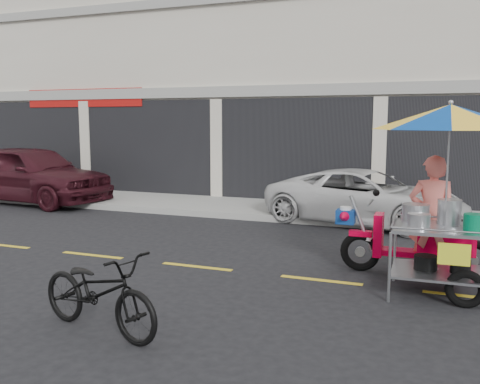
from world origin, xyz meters
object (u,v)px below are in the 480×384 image
(white_pickup, at_px, (366,197))
(near_bicycle, at_px, (99,292))
(maroon_sedan, at_px, (31,174))
(food_vendor_rig, at_px, (440,172))

(white_pickup, distance_m, near_bicycle, 7.56)
(white_pickup, bearing_deg, near_bicycle, 178.61)
(near_bicycle, bearing_deg, white_pickup, 0.19)
(near_bicycle, bearing_deg, maroon_sedan, 60.19)
(near_bicycle, bearing_deg, food_vendor_rig, -34.20)
(maroon_sedan, height_order, white_pickup, maroon_sedan)
(white_pickup, height_order, near_bicycle, white_pickup)
(food_vendor_rig, bearing_deg, maroon_sedan, 157.86)
(near_bicycle, relative_size, food_vendor_rig, 0.68)
(maroon_sedan, distance_m, near_bicycle, 10.25)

